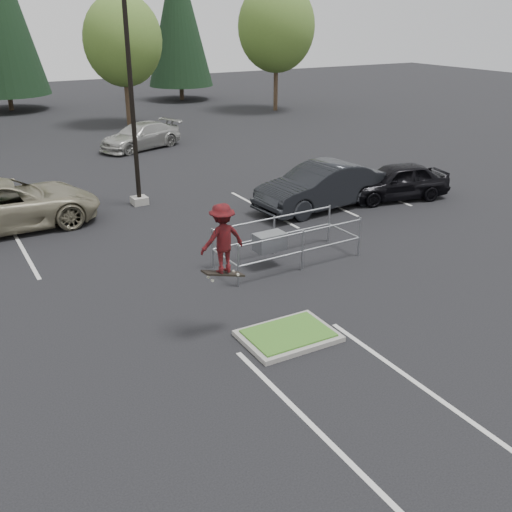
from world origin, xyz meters
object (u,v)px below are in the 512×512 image
conif_c (178,16)px  skateboarder (222,239)px  car_r_charc (320,187)px  car_far_silver (142,136)px  decid_d (276,30)px  cart_corral (274,241)px  decid_c (123,43)px  car_r_black (397,181)px  light_pole (131,88)px  car_l_tan (7,205)px

conif_c → skateboarder: bearing=-111.5°
conif_c → skateboarder: conif_c is taller
car_r_charc → car_far_silver: (-2.33, 14.03, -0.17)m
decid_d → cart_corral: 31.25m
decid_c → cart_corral: decid_c is taller
decid_d → car_far_silver: (-13.82, -8.33, -5.19)m
conif_c → car_r_black: (-4.00, -32.00, -6.10)m
light_pole → car_r_charc: (6.00, -4.03, -3.67)m
skateboarder → car_far_silver: 21.74m
decid_d → car_r_black: bearing=-109.3°
decid_c → car_l_tan: 21.57m
light_pole → car_far_silver: light_pole is taller
decid_d → car_r_black: decid_d is taller
car_r_charc → light_pole: bearing=-129.2°
decid_d → skateboarder: decid_d is taller
skateboarder → car_r_charc: (7.70, 6.97, -1.54)m
light_pole → conif_c: (13.50, 27.50, 2.29)m
car_l_tan → car_far_silver: bearing=-41.0°
decid_d → cart_corral: size_ratio=2.09×
decid_c → cart_corral: size_ratio=1.85×
car_l_tan → car_r_charc: size_ratio=1.19×
decid_c → decid_d: (12.00, 0.50, 0.66)m
skateboarder → car_l_tan: size_ratio=0.29×
light_pole → car_r_charc: light_pole is taller
car_r_black → skateboarder: bearing=-48.1°
car_l_tan → car_far_silver: size_ratio=1.29×
conif_c → car_l_tan: bearing=-123.5°
conif_c → car_l_tan: size_ratio=1.96×
car_l_tan → light_pole: bearing=-85.7°
decid_c → conif_c: conif_c is taller
car_far_silver → decid_c: bearing=146.7°
car_l_tan → decid_d: bearing=-51.5°
skateboarder → car_r_charc: bearing=-139.7°
cart_corral → light_pole: bearing=98.5°
cart_corral → car_far_silver: size_ratio=0.92×
decid_d → conif_c: bearing=113.5°
conif_c → skateboarder: (-15.20, -38.50, -4.42)m
conif_c → cart_corral: size_ratio=2.76×
light_pole → car_l_tan: 6.22m
light_pole → decid_c: (5.49, 17.83, 0.69)m
light_pole → car_far_silver: bearing=69.8°
decid_c → car_r_charc: decid_c is taller
decid_d → car_r_charc: (-11.49, -22.37, -5.03)m
decid_d → conif_c: 10.04m
light_pole → car_l_tan: (-5.00, -0.50, -3.67)m
decid_d → decid_c: bearing=-177.6°
car_l_tan → car_r_black: car_l_tan is taller
light_pole → car_far_silver: (3.67, 10.00, -3.84)m
car_far_silver → decid_d: bearing=100.8°
skateboarder → car_far_silver: size_ratio=0.38×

